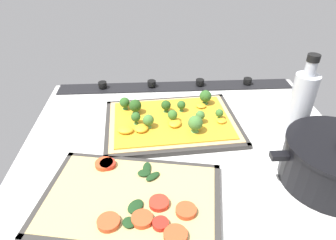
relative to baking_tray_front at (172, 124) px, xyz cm
name	(u,v)px	position (x,y,z in cm)	size (l,w,h in cm)	color
ground_plane	(186,148)	(-2.99, 8.75, -1.86)	(82.79, 70.60, 3.00)	silver
stove_control_panel	(176,86)	(-2.99, -23.05, 0.18)	(79.48, 7.00, 2.60)	black
baking_tray_front	(172,124)	(0.00, 0.00, 0.00)	(38.40, 29.54, 1.30)	#33302D
broccoli_pizza	(171,119)	(0.17, -0.10, 1.50)	(35.82, 26.97, 5.94)	tan
baking_tray_back	(131,200)	(10.15, 27.09, 0.01)	(39.51, 30.00, 1.30)	#33302D
veggie_pizza_back	(133,199)	(9.77, 27.39, 0.76)	(36.70, 27.19, 1.90)	tan
cooking_pot	(335,163)	(-32.78, 23.40, 4.61)	(28.43, 21.65, 12.27)	black
oil_bottle	(301,105)	(-31.64, 6.74, 9.02)	(5.77, 5.77, 22.50)	#B7BCC6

